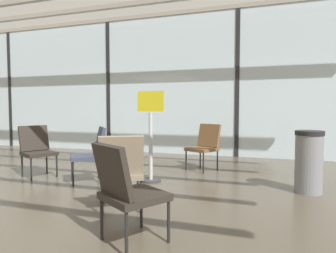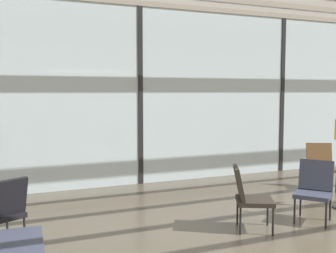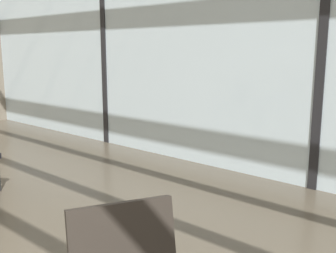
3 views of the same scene
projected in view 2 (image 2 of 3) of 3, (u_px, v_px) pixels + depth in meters
name	position (u px, v px, depth m)	size (l,w,h in m)	color
glass_curtain_wall	(140.00, 96.00, 8.21)	(14.00, 0.08, 3.55)	silver
window_mullion_1	(140.00, 96.00, 8.21)	(0.10, 0.12, 3.55)	black
window_mullion_2	(281.00, 96.00, 9.57)	(0.10, 0.12, 3.55)	black
parked_airplane	(58.00, 90.00, 12.53)	(14.15, 3.84, 3.84)	silver
lounge_chair_1	(314.00, 187.00, 5.91)	(0.71, 0.70, 0.87)	#33384C
lounge_chair_4	(248.00, 194.00, 5.51)	(0.69, 0.67, 0.87)	#28231E
lounge_chair_5	(2.00, 209.00, 4.80)	(0.66, 0.68, 0.87)	black
lounge_chair_6	(321.00, 163.00, 7.87)	(0.67, 0.69, 0.87)	brown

